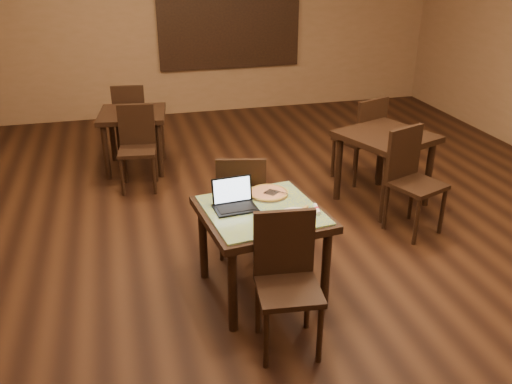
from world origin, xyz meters
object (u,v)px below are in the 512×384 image
object	(u,v)px
laptop	(234,200)
pizza_pan	(268,194)
chair_main_near	(286,273)
other_table_a_chair_near	(411,174)
chair_main_far	(241,200)
other_table_b	(133,122)
tiled_table	(262,221)
other_table_b_chair_near	(137,142)
other_table_a_chair_far	(363,135)
other_table_b_chair_far	(130,115)
other_table_a	(386,146)

from	to	relation	value
laptop	pizza_pan	size ratio (longest dim) A/B	1.05
chair_main_near	other_table_a_chair_near	xyz separation A→B (m)	(1.69, 1.32, 0.02)
chair_main_near	chair_main_far	bearing A→B (deg)	97.71
other_table_a_chair_near	other_table_b	bearing A→B (deg)	116.97
other_table_a_chair_near	tiled_table	bearing A→B (deg)	-178.11
tiled_table	other_table_a_chair_near	bearing A→B (deg)	15.93
laptop	pizza_pan	xyz separation A→B (m)	(0.32, 0.14, -0.05)
chair_main_far	other_table_b_chair_near	distance (m)	2.01
chair_main_far	pizza_pan	bearing A→B (deg)	124.06
tiled_table	chair_main_far	world-z (taller)	chair_main_far
pizza_pan	other_table_b	bearing A→B (deg)	109.00
chair_main_near	other_table_a_chair_near	distance (m)	2.14
other_table_a_chair_near	laptop	bearing A→B (deg)	176.98
chair_main_far	pizza_pan	size ratio (longest dim) A/B	3.04
other_table_a_chair_far	other_table_b_chair_near	world-z (taller)	other_table_a_chair_far
laptop	other_table_b_chair_far	xyz separation A→B (m)	(-0.65, 3.48, -0.28)
pizza_pan	other_table_b	distance (m)	2.94
chair_main_near	other_table_b	size ratio (longest dim) A/B	1.11
tiled_table	chair_main_near	world-z (taller)	chair_main_near
chair_main_near	other_table_b	world-z (taller)	chair_main_near
other_table_a_chair_near	other_table_a_chair_far	world-z (taller)	same
tiled_table	laptop	bearing A→B (deg)	146.41
laptop	other_table_b_chair_near	xyz separation A→B (m)	(-0.63, 2.35, -0.28)
chair_main_near	other_table_b_chair_far	xyz separation A→B (m)	(-0.86, 4.19, -0.02)
other_table_a_chair_near	other_table_b_chair_far	bearing A→B (deg)	110.86
chair_main_far	laptop	distance (m)	0.60
chair_main_near	pizza_pan	bearing A→B (deg)	88.94
other_table_a_chair_far	other_table_b_chair_far	world-z (taller)	other_table_a_chair_far
tiled_table	other_table_b_chair_far	xyz separation A→B (m)	(-0.85, 3.58, -0.12)
chair_main_far	other_table_b	world-z (taller)	chair_main_far
laptop	other_table_b_chair_far	bearing A→B (deg)	95.69
other_table_a	laptop	bearing A→B (deg)	-168.54
chair_main_near	laptop	world-z (taller)	chair_main_near
other_table_b	tiled_table	bearing A→B (deg)	-66.95
tiled_table	laptop	xyz separation A→B (m)	(-0.20, 0.10, 0.16)
other_table_b	other_table_a	bearing A→B (deg)	-25.97
other_table_a_chair_far	laptop	bearing A→B (deg)	22.18
pizza_pan	other_table_b	xyz separation A→B (m)	(-0.96, 2.78, -0.15)
tiled_table	other_table_b	bearing A→B (deg)	98.84
other_table_b	other_table_b_chair_far	bearing A→B (deg)	98.70
chair_main_near	other_table_a_chair_far	distance (m)	3.09
chair_main_far	other_table_a	xyz separation A→B (m)	(1.75, 0.70, 0.11)
tiled_table	other_table_b_chair_far	distance (m)	3.68
chair_main_near	other_table_b	bearing A→B (deg)	109.43
other_table_b_chair_near	laptop	bearing A→B (deg)	-67.56
chair_main_near	other_table_b_chair_near	size ratio (longest dim) A/B	1.03
other_table_b_chair_far	chair_main_far	bearing A→B (deg)	113.15
pizza_pan	chair_main_near	bearing A→B (deg)	-97.37
tiled_table	laptop	size ratio (longest dim) A/B	2.99
other_table_a_chair_far	other_table_b_chair_near	bearing A→B (deg)	-32.27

